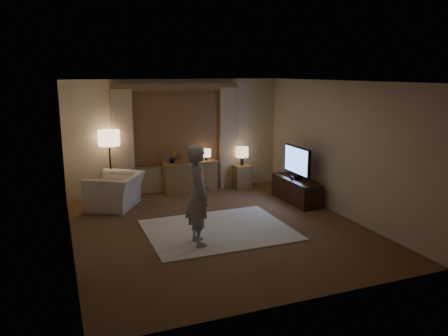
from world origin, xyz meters
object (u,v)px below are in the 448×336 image
armchair (115,191)px  person (198,195)px  side_table (242,176)px  tv_stand (296,190)px  sideboard (190,178)px

armchair → person: (0.99, -2.49, 0.48)m
side_table → tv_stand: side_table is taller
sideboard → armchair: (-1.78, -0.57, 0.00)m
armchair → person: person is taller
armchair → side_table: 3.12m
sideboard → person: size_ratio=0.74×
armchair → tv_stand: size_ratio=0.78×
sideboard → tv_stand: sideboard is taller
sideboard → side_table: 1.29m
sideboard → person: person is taller
person → sideboard: bearing=-13.8°
sideboard → person: bearing=-104.5°
sideboard → tv_stand: size_ratio=0.86×
tv_stand → person: (-2.72, -1.53, 0.59)m
armchair → tv_stand: armchair is taller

